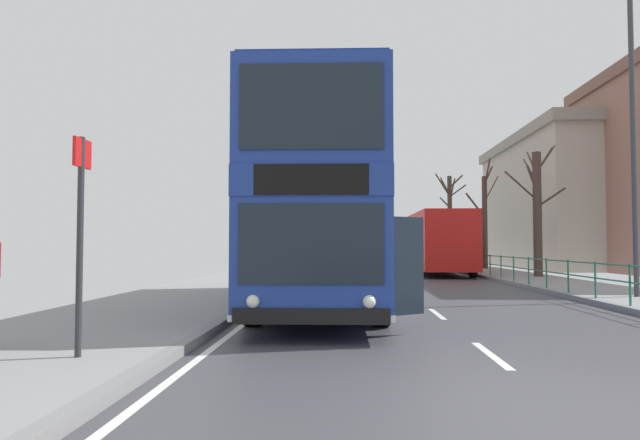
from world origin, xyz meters
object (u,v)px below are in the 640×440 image
double_decker_bus_main (322,209)px  background_bus_far_lane (436,241)px  street_lamp_far_side (633,109)px  bare_tree_far_00 (485,217)px  bus_stop_sign_near (80,221)px  bare_tree_far_02 (537,210)px  background_building_01 (603,201)px  bare_tree_far_01 (450,215)px

double_decker_bus_main → background_bus_far_lane: 17.99m
street_lamp_far_side → bare_tree_far_00: bearing=88.4°
background_bus_far_lane → bus_stop_sign_near: (-8.01, -24.08, 0.09)m
bare_tree_far_00 → bare_tree_far_02: 8.94m
bus_stop_sign_near → bare_tree_far_02: size_ratio=0.45×
double_decker_bus_main → background_bus_far_lane: bearing=72.8°
bare_tree_far_00 → bare_tree_far_02: size_ratio=1.08×
background_building_01 → background_bus_far_lane: bearing=-142.0°
double_decker_bus_main → bare_tree_far_02: size_ratio=1.76×
double_decker_bus_main → bare_tree_far_02: bare_tree_far_02 is taller
background_bus_far_lane → street_lamp_far_side: street_lamp_far_side is taller
background_bus_far_lane → bare_tree_far_01: bearing=76.5°
background_bus_far_lane → double_decker_bus_main: bearing=-107.2°
double_decker_bus_main → background_bus_far_lane: (5.32, 17.18, -0.66)m
double_decker_bus_main → bare_tree_far_01: 29.87m
bus_stop_sign_near → background_building_01: (21.25, 34.43, 2.81)m
bus_stop_sign_near → street_lamp_far_side: bearing=39.0°
bare_tree_far_01 → background_building_01: (10.46, -1.19, 0.87)m
bare_tree_far_00 → bare_tree_far_01: bearing=96.1°
bare_tree_far_01 → bare_tree_far_02: bare_tree_far_01 is taller
street_lamp_far_side → bare_tree_far_01: size_ratio=1.32×
bare_tree_far_02 → background_bus_far_lane: bearing=128.3°
street_lamp_far_side → bare_tree_far_02: bearing=85.8°
street_lamp_far_side → background_bus_far_lane: bearing=101.3°
bare_tree_far_00 → bare_tree_far_01: (-0.79, 7.41, 0.55)m
bus_stop_sign_near → background_building_01: 40.56m
street_lamp_far_side → bare_tree_far_01: street_lamp_far_side is taller
background_bus_far_lane → bare_tree_far_00: (3.57, 4.14, 1.48)m
double_decker_bus_main → bus_stop_sign_near: double_decker_bus_main is taller
background_bus_far_lane → background_building_01: 17.06m
background_building_01 → double_decker_bus_main: bearing=-124.0°
bus_stop_sign_near → street_lamp_far_side: 14.60m
bare_tree_far_01 → bare_tree_far_00: bearing=-83.9°
double_decker_bus_main → bare_tree_far_00: 23.10m
bare_tree_far_01 → bare_tree_far_02: size_ratio=1.11×
background_bus_far_lane → street_lamp_far_side: bearing=-78.7°
bus_stop_sign_near → bare_tree_far_02: 22.63m
bare_tree_far_02 → background_building_01: background_building_01 is taller
background_bus_far_lane → bus_stop_sign_near: 25.37m
background_bus_far_lane → bus_stop_sign_near: bearing=-108.4°
bare_tree_far_00 → background_building_01: background_building_01 is taller
double_decker_bus_main → bare_tree_far_02: (9.10, 12.37, 0.70)m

